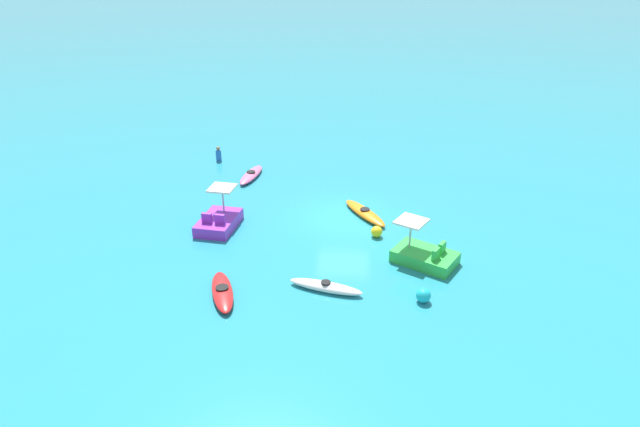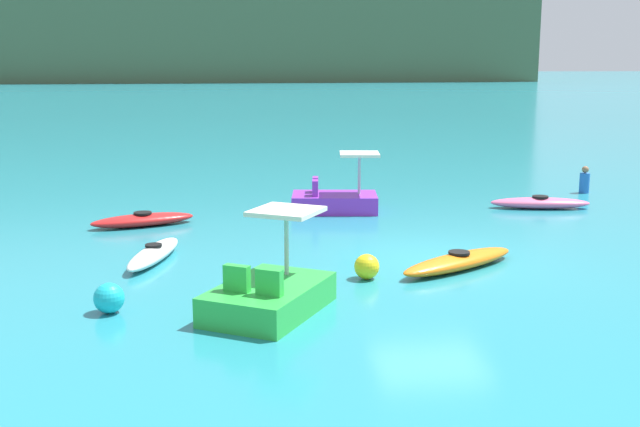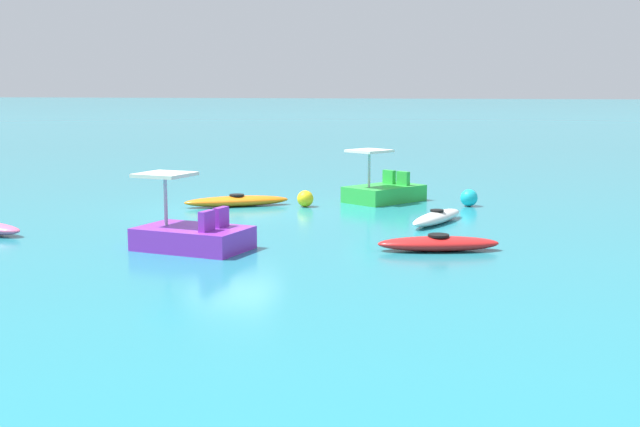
# 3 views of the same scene
# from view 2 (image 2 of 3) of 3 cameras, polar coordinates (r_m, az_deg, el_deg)

# --- Properties ---
(ground_plane) EXTENTS (600.00, 600.00, 0.00)m
(ground_plane) POSITION_cam_2_polar(r_m,az_deg,el_deg) (17.12, 8.26, -3.24)
(ground_plane) COLOR teal
(headland_cliff) EXTENTS (116.33, 64.29, 28.87)m
(headland_cliff) POSITION_cam_2_polar(r_m,az_deg,el_deg) (183.51, -5.01, 14.29)
(headland_cliff) COLOR #4C6042
(headland_cliff) RESTS_ON ground_plane
(kayak_red) EXTENTS (2.77, 1.58, 0.37)m
(kayak_red) POSITION_cam_2_polar(r_m,az_deg,el_deg) (20.66, -12.88, -0.46)
(kayak_red) COLOR red
(kayak_red) RESTS_ON ground_plane
(kayak_orange) EXTENTS (3.06, 2.32, 0.37)m
(kayak_orange) POSITION_cam_2_polar(r_m,az_deg,el_deg) (16.27, 10.16, -3.47)
(kayak_orange) COLOR orange
(kayak_orange) RESTS_ON ground_plane
(kayak_pink) EXTENTS (2.93, 1.17, 0.37)m
(kayak_pink) POSITION_cam_2_polar(r_m,az_deg,el_deg) (23.45, 15.86, 0.76)
(kayak_pink) COLOR pink
(kayak_pink) RESTS_ON ground_plane
(kayak_white) EXTENTS (1.23, 2.83, 0.37)m
(kayak_white) POSITION_cam_2_polar(r_m,az_deg,el_deg) (17.02, -12.11, -2.90)
(kayak_white) COLOR white
(kayak_white) RESTS_ON ground_plane
(pedal_boat_green) EXTENTS (2.50, 2.83, 1.68)m
(pedal_boat_green) POSITION_cam_2_polar(r_m,az_deg,el_deg) (13.28, -3.74, -5.89)
(pedal_boat_green) COLOR green
(pedal_boat_green) RESTS_ON ground_plane
(pedal_boat_purple) EXTENTS (2.59, 1.78, 1.68)m
(pedal_boat_purple) POSITION_cam_2_polar(r_m,az_deg,el_deg) (22.12, 1.13, 1.03)
(pedal_boat_purple) COLOR purple
(pedal_boat_purple) RESTS_ON ground_plane
(buoy_cyan) EXTENTS (0.52, 0.52, 0.52)m
(buoy_cyan) POSITION_cam_2_polar(r_m,az_deg,el_deg) (13.72, -15.24, -6.02)
(buoy_cyan) COLOR #19B7C6
(buoy_cyan) RESTS_ON ground_plane
(buoy_yellow) EXTENTS (0.50, 0.50, 0.50)m
(buoy_yellow) POSITION_cam_2_polar(r_m,az_deg,el_deg) (15.30, 3.46, -3.92)
(buoy_yellow) COLOR yellow
(buoy_yellow) RESTS_ON ground_plane
(person_near_shore) EXTENTS (0.39, 0.39, 0.88)m
(person_near_shore) POSITION_cam_2_polar(r_m,az_deg,el_deg) (26.62, 18.86, 2.26)
(person_near_shore) COLOR blue
(person_near_shore) RESTS_ON ground_plane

